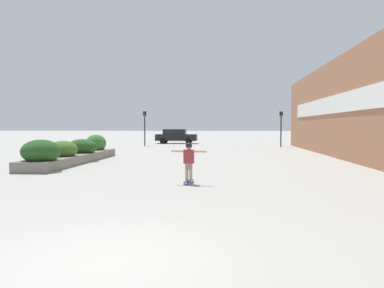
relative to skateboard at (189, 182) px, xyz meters
name	(u,v)px	position (x,y,z in m)	size (l,w,h in m)	color
ground_plane	(103,259)	(-0.54, -7.05, -0.07)	(300.00, 300.00, 0.00)	#A3A099
building_wall_right	(368,103)	(8.03, 6.55, 2.91)	(0.67, 38.44, 5.96)	#9E6647
planter_box	(72,153)	(-6.58, 6.31, 0.48)	(1.67, 9.32, 1.38)	slate
skateboard	(189,182)	(0.00, 0.00, 0.00)	(0.31, 0.78, 0.09)	navy
skateboarder	(189,158)	(0.00, 0.00, 0.79)	(1.18, 0.25, 1.26)	tan
car_leftmost	(176,136)	(-4.14, 28.59, 0.75)	(4.49, 1.91, 1.57)	black
car_center_left	(381,137)	(16.39, 25.70, 0.73)	(4.17, 2.03, 1.53)	maroon
traffic_light_left	(145,122)	(-6.39, 22.83, 2.20)	(0.28, 0.30, 3.31)	black
traffic_light_right	(281,123)	(6.31, 22.64, 2.16)	(0.28, 0.30, 3.24)	black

